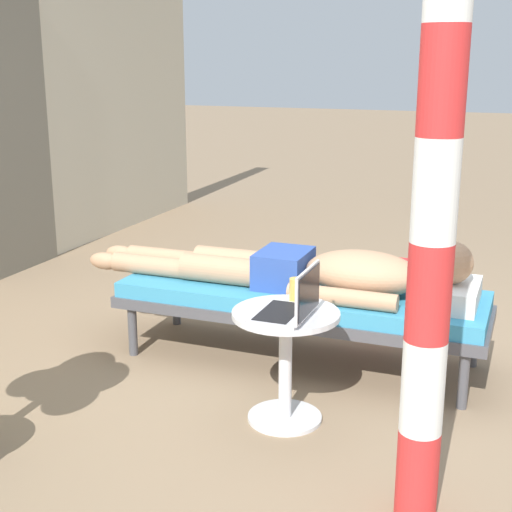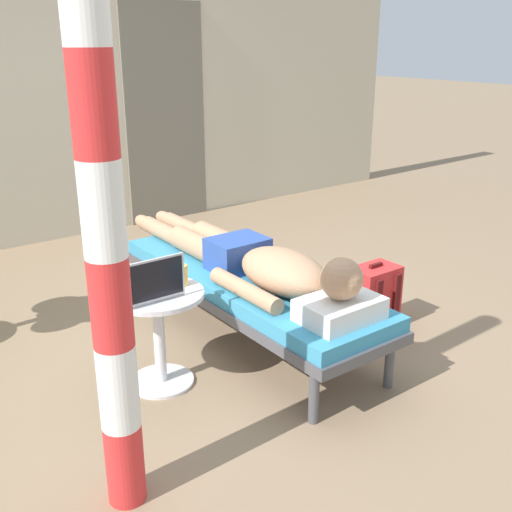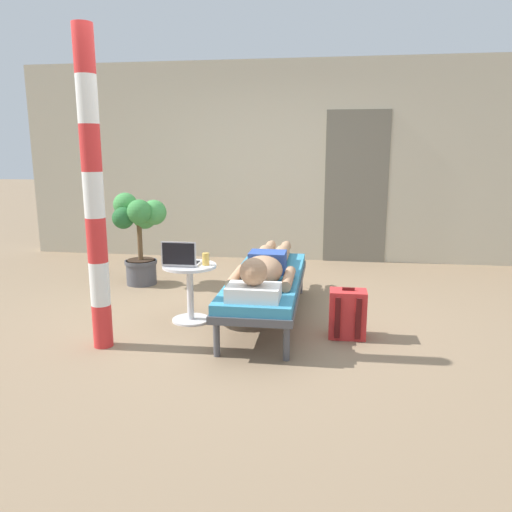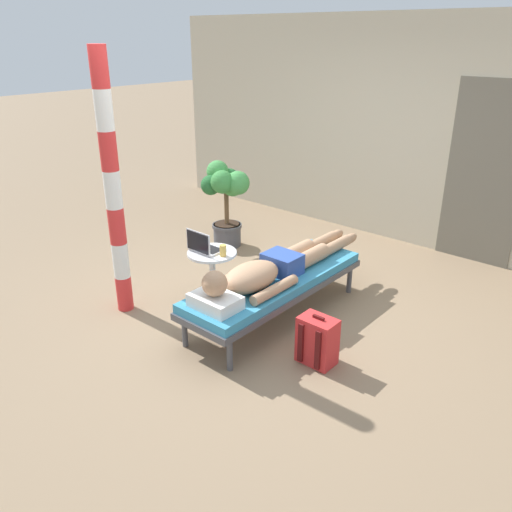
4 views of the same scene
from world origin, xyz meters
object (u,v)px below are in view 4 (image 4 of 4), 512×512
Objects in this scene: backpack at (318,341)px; porch_post at (113,190)px; drink_glass at (223,251)px; side_table at (212,268)px; person_reclining at (269,270)px; laptop at (203,246)px; lounge_chair at (275,284)px; potted_plant at (226,195)px.

porch_post is at bearing -165.93° from backpack.
side_table is at bearing -179.08° from drink_glass.
side_table is (-0.67, -0.05, -0.16)m from person_reclining.
person_reclining is 1.55m from porch_post.
side_table is 0.24m from laptop.
side_table is 4.80× the size of drink_glass.
laptop is (-0.73, -0.10, 0.07)m from person_reclining.
backpack is at bearing -25.65° from lounge_chair.
potted_plant is 0.44× the size of porch_post.
laptop is 1.47m from potted_plant.
laptop reaches higher than backpack.
person_reclining is 0.53m from drink_glass.
lounge_chair is 3.78× the size of side_table.
side_table is 0.27m from drink_glass.
laptop is 0.13× the size of porch_post.
side_table is 0.22× the size of porch_post.
laptop is 0.73× the size of backpack.
drink_glass is 1.56m from potted_plant.
porch_post reaches higher than side_table.
lounge_chair is at bearing 12.24° from side_table.
side_table is at bearing -175.48° from person_reclining.
drink_glass is (-0.52, -0.14, 0.23)m from lounge_chair.
lounge_chair is 4.67× the size of backpack.
side_table is 1.20m from porch_post.
laptop is 0.99m from porch_post.
potted_plant is at bearing 132.72° from drink_glass.
lounge_chair is 0.83× the size of porch_post.
drink_glass is at bearing 45.37° from porch_post.
side_table is 1.69× the size of laptop.
lounge_chair is 18.14× the size of drink_glass.
potted_plant is (-0.91, 1.15, 0.30)m from side_table.
person_reclining is 0.69m from side_table.
potted_plant is (-1.58, 1.00, 0.31)m from lounge_chair.
lounge_chair is at bearing 15.07° from laptop.
lounge_chair is 6.38× the size of laptop.
lounge_chair is 1.89m from potted_plant.
backpack is at bearing -9.24° from drink_glass.
drink_glass reaches higher than side_table.
person_reclining reaches higher than lounge_chair.
drink_glass is at bearing -47.28° from potted_plant.
person_reclining is 5.12× the size of backpack.
laptop reaches higher than drink_glass.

